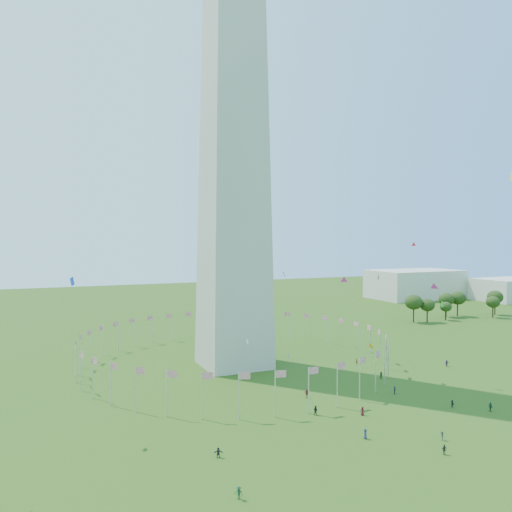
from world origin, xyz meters
The scene contains 8 objects.
ground centered at (0.00, 0.00, 0.00)m, with size 600.00×600.00×0.00m, color #264510.
washington_monument centered at (0.00, 50.00, 84.50)m, with size 16.80×16.80×169.00m, color beige, non-canonical shape.
flag_ring centered at (0.00, 50.00, 4.50)m, with size 80.24×80.24×9.00m.
gov_building_east_a centered at (150.00, 150.00, 8.00)m, with size 50.00×30.00×16.00m, color beige.
gov_building_east_b centered at (190.00, 120.00, 6.00)m, with size 35.00×25.00×12.00m, color beige.
crowd centered at (6.28, -1.66, 0.85)m, with size 101.98×69.33×1.88m.
kites_aloft centered at (12.77, 26.09, 20.84)m, with size 133.63×71.66×41.84m.
tree_line_east centered at (114.58, 85.73, 5.09)m, with size 54.12×15.65×11.06m.
Camera 1 is at (-48.08, -73.61, 34.03)m, focal length 35.00 mm.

